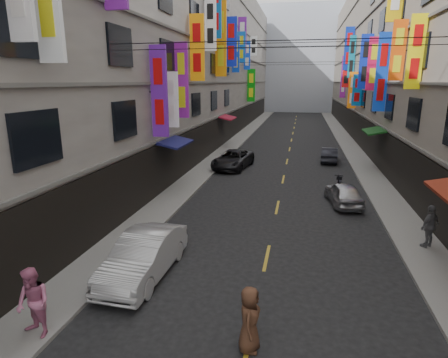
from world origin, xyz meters
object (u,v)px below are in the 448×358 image
at_px(car_left_mid, 144,256).
at_px(car_left_far, 233,159).
at_px(scooter_far_right, 339,183).
at_px(pedestrian_rfar, 430,226).
at_px(pedestrian_lfar, 33,303).
at_px(car_right_mid, 344,194).
at_px(pedestrian_crossing, 250,319).
at_px(car_right_far, 329,155).

distance_m(car_left_mid, car_left_far, 16.90).
height_order(scooter_far_right, pedestrian_rfar, pedestrian_rfar).
relative_size(car_left_mid, pedestrian_lfar, 2.43).
bearing_deg(pedestrian_rfar, pedestrian_lfar, -6.96).
bearing_deg(car_right_mid, pedestrian_rfar, 108.76).
distance_m(scooter_far_right, pedestrian_crossing, 15.62).
xyz_separation_m(car_left_far, pedestrian_lfar, (-1.40, -20.55, 0.37)).
relative_size(car_right_far, pedestrian_crossing, 2.13).
xyz_separation_m(car_left_mid, car_right_far, (7.43, 20.81, -0.15)).
relative_size(car_left_mid, car_right_mid, 1.24).
bearing_deg(pedestrian_crossing, car_left_mid, 54.79).
distance_m(car_right_mid, pedestrian_lfar, 15.78).
bearing_deg(car_right_mid, car_right_far, -98.85).
bearing_deg(pedestrian_crossing, car_right_far, -7.54).
xyz_separation_m(car_right_mid, car_right_far, (-0.03, 11.41, -0.03)).
height_order(car_right_far, pedestrian_crossing, pedestrian_crossing).
xyz_separation_m(car_right_mid, pedestrian_lfar, (-8.86, -13.04, 0.43)).
relative_size(car_right_far, pedestrian_rfar, 2.08).
height_order(car_left_far, car_right_far, car_left_far).
xyz_separation_m(car_left_mid, car_left_far, (0.00, 16.90, -0.07)).
bearing_deg(car_left_mid, car_left_far, 91.71).
distance_m(car_left_mid, car_right_far, 22.09).
bearing_deg(car_right_far, scooter_far_right, 94.58).
bearing_deg(car_left_mid, scooter_far_right, 60.44).
bearing_deg(pedestrian_lfar, car_right_far, 88.89).
bearing_deg(scooter_far_right, car_left_far, -21.64).
bearing_deg(car_right_mid, car_left_far, -54.17).
bearing_deg(pedestrian_lfar, car_left_mid, 87.76).
relative_size(car_right_mid, pedestrian_lfar, 1.96).
relative_size(car_left_mid, car_right_far, 1.25).
relative_size(car_left_mid, pedestrian_rfar, 2.60).
bearing_deg(car_left_far, pedestrian_lfar, -85.51).
distance_m(car_right_far, pedestrian_lfar, 26.00).
bearing_deg(pedestrian_crossing, pedestrian_lfar, 98.29).
distance_m(car_right_mid, pedestrian_rfar, 5.86).
bearing_deg(car_left_far, car_right_mid, -36.79).
bearing_deg(scooter_far_right, car_right_far, -79.80).
distance_m(car_right_mid, car_right_far, 11.41).
height_order(scooter_far_right, car_left_mid, car_left_mid).
bearing_deg(pedestrian_crossing, scooter_far_right, -12.13).
distance_m(scooter_far_right, pedestrian_rfar, 8.55).
distance_m(scooter_far_right, car_right_mid, 2.93).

